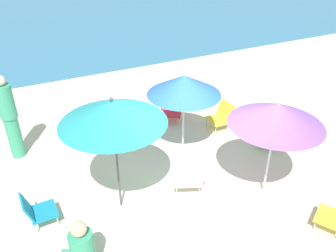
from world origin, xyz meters
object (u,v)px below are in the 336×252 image
object	(u,v)px
person_b	(79,249)
umbrella_purple	(277,114)
beach_chair_d	(171,109)
person_a	(265,131)
umbrella_blue	(184,85)
beach_chair_b	(36,210)
umbrella_teal	(112,112)
person_c	(10,117)
beach_chair_e	(193,175)
beach_chair_a	(221,116)

from	to	relation	value
person_b	umbrella_purple	bearing A→B (deg)	-149.76
beach_chair_d	person_a	xyz separation A→B (m)	(1.22, -2.13, 0.18)
umbrella_blue	beach_chair_b	world-z (taller)	umbrella_blue
umbrella_teal	beach_chair_b	xyz separation A→B (m)	(-1.37, 0.18, -1.57)
beach_chair_b	umbrella_blue	bearing A→B (deg)	13.41
person_c	beach_chair_e	bearing A→B (deg)	138.89
umbrella_teal	umbrella_blue	bearing A→B (deg)	30.64
umbrella_teal	beach_chair_d	size ratio (longest dim) A/B	2.87
umbrella_teal	person_c	size ratio (longest dim) A/B	1.15
beach_chair_e	person_a	world-z (taller)	person_a
umbrella_blue	beach_chair_d	world-z (taller)	umbrella_blue
beach_chair_d	person_b	distance (m)	4.72
beach_chair_a	person_a	size ratio (longest dim) A/B	0.68
umbrella_purple	person_b	xyz separation A→B (m)	(-3.47, -0.25, -1.14)
beach_chair_b	person_a	xyz separation A→B (m)	(4.80, 0.12, 0.16)
umbrella_blue	beach_chair_d	xyz separation A→B (m)	(0.38, 1.35, -1.26)
person_b	person_c	xyz separation A→B (m)	(-0.52, 3.51, 0.44)
beach_chair_b	person_b	xyz separation A→B (m)	(0.43, -1.26, 0.19)
beach_chair_d	person_a	world-z (taller)	person_a
beach_chair_a	beach_chair_d	world-z (taller)	beach_chair_a
beach_chair_b	beach_chair_e	xyz separation A→B (m)	(2.72, -0.36, 0.02)
beach_chair_e	person_c	distance (m)	3.89
beach_chair_e	person_b	distance (m)	2.47
umbrella_purple	beach_chair_d	world-z (taller)	umbrella_purple
umbrella_blue	umbrella_purple	size ratio (longest dim) A/B	0.96
beach_chair_d	person_b	size ratio (longest dim) A/B	0.74
umbrella_teal	person_a	bearing A→B (deg)	5.01
umbrella_purple	person_b	size ratio (longest dim) A/B	1.90
umbrella_blue	beach_chair_a	world-z (taller)	umbrella_blue
umbrella_teal	beach_chair_d	xyz separation A→B (m)	(2.21, 2.43, -1.59)
person_b	beach_chair_e	bearing A→B (deg)	-132.73
umbrella_teal	beach_chair_b	distance (m)	2.09
person_c	umbrella_purple	bearing A→B (deg)	142.57
umbrella_teal	beach_chair_d	world-z (taller)	umbrella_teal
beach_chair_a	person_c	size ratio (longest dim) A/B	0.35
beach_chair_d	umbrella_blue	bearing A→B (deg)	17.19
beach_chair_a	beach_chair_d	size ratio (longest dim) A/B	0.87
beach_chair_e	person_a	size ratio (longest dim) A/B	0.79
umbrella_blue	umbrella_purple	world-z (taller)	umbrella_purple
person_a	person_b	distance (m)	4.59
umbrella_teal	person_c	distance (m)	2.99
umbrella_blue	beach_chair_b	distance (m)	3.55
umbrella_purple	beach_chair_b	xyz separation A→B (m)	(-3.89, 1.00, -1.33)
beach_chair_b	beach_chair_e	distance (m)	2.75
umbrella_teal	person_b	world-z (taller)	umbrella_teal
umbrella_teal	umbrella_blue	xyz separation A→B (m)	(1.83, 1.08, -0.34)
umbrella_purple	beach_chair_e	world-z (taller)	umbrella_purple
umbrella_purple	person_a	bearing A→B (deg)	51.03
umbrella_purple	person_a	size ratio (longest dim) A/B	1.98
beach_chair_b	beach_chair_d	size ratio (longest dim) A/B	0.80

